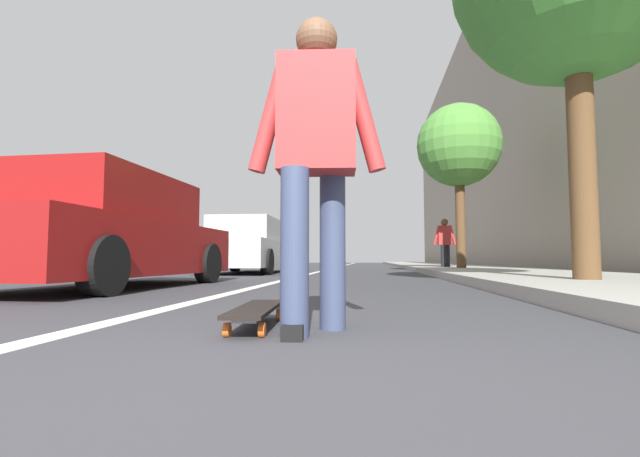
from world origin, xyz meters
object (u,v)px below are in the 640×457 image
object	(u,v)px
skater_person	(316,150)
parked_car_near	(107,235)
parked_car_mid	(249,247)
street_tree_mid	(459,146)
pedestrian_distant	(445,241)
skateboard	(256,310)
traffic_light	(334,215)

from	to	relation	value
skater_person	parked_car_near	size ratio (longest dim) A/B	0.38
skater_person	parked_car_mid	bearing A→B (deg)	17.29
parked_car_near	street_tree_mid	bearing A→B (deg)	-39.31
skater_person	pedestrian_distant	bearing A→B (deg)	-12.32
skateboard	parked_car_near	distance (m)	4.26
skater_person	parked_car_mid	size ratio (longest dim) A/B	0.35
skateboard	traffic_light	xyz separation A→B (m)	(21.82, 1.30, 2.73)
parked_car_near	pedestrian_distant	world-z (taller)	pedestrian_distant
traffic_light	pedestrian_distant	bearing A→B (deg)	-156.52
skater_person	traffic_light	bearing A→B (deg)	4.29
skateboard	parked_car_mid	distance (m)	9.89
parked_car_near	parked_car_mid	size ratio (longest dim) A/B	0.94
parked_car_near	street_tree_mid	xyz separation A→B (m)	(7.34, -6.01, 2.89)
parked_car_mid	traffic_light	xyz separation A→B (m)	(12.31, -1.36, 2.12)
skater_person	street_tree_mid	size ratio (longest dim) A/B	0.34
traffic_light	street_tree_mid	size ratio (longest dim) A/B	0.85
skateboard	pedestrian_distant	size ratio (longest dim) A/B	0.51
traffic_light	street_tree_mid	distance (m)	12.23
traffic_light	skater_person	bearing A→B (deg)	-175.71
parked_car_near	street_tree_mid	world-z (taller)	street_tree_mid
parked_car_near	pedestrian_distant	distance (m)	10.56
skater_person	traffic_light	distance (m)	22.11
pedestrian_distant	skateboard	bearing A→B (deg)	165.96
traffic_light	pedestrian_distant	distance (m)	10.93
parked_car_near	parked_car_mid	bearing A→B (deg)	-1.50
skater_person	pedestrian_distant	size ratio (longest dim) A/B	0.99
skateboard	traffic_light	size ratio (longest dim) A/B	0.21
street_tree_mid	parked_car_mid	bearing A→B (deg)	99.30
parked_car_mid	parked_car_near	bearing A→B (deg)	178.50
skater_person	traffic_light	world-z (taller)	traffic_light
skater_person	street_tree_mid	world-z (taller)	street_tree_mid
parked_car_near	skateboard	bearing A→B (deg)	-137.86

